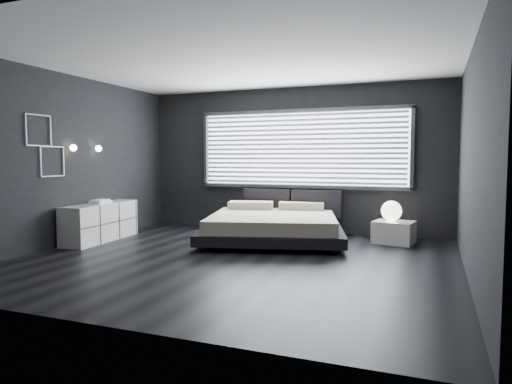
% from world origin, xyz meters
% --- Properties ---
extents(room, '(6.04, 6.00, 2.80)m').
position_xyz_m(room, '(0.00, 0.00, 1.40)').
color(room, black).
rests_on(room, ground).
extents(window, '(4.14, 0.09, 1.52)m').
position_xyz_m(window, '(0.20, 2.70, 1.61)').
color(window, white).
rests_on(window, ground).
extents(headboard, '(1.96, 0.16, 0.52)m').
position_xyz_m(headboard, '(0.04, 2.64, 0.57)').
color(headboard, black).
rests_on(headboard, ground).
extents(sconce_near, '(0.18, 0.11, 0.11)m').
position_xyz_m(sconce_near, '(-2.88, 0.05, 1.60)').
color(sconce_near, silver).
rests_on(sconce_near, ground).
extents(sconce_far, '(0.18, 0.11, 0.11)m').
position_xyz_m(sconce_far, '(-2.88, 0.65, 1.60)').
color(sconce_far, silver).
rests_on(sconce_far, ground).
extents(wall_art_upper, '(0.01, 0.48, 0.48)m').
position_xyz_m(wall_art_upper, '(-2.98, -0.55, 1.85)').
color(wall_art_upper, '#47474C').
rests_on(wall_art_upper, ground).
extents(wall_art_lower, '(0.01, 0.48, 0.48)m').
position_xyz_m(wall_art_lower, '(-2.98, -0.30, 1.38)').
color(wall_art_lower, '#47474C').
rests_on(wall_art_lower, ground).
extents(bed, '(2.84, 2.77, 0.61)m').
position_xyz_m(bed, '(0.03, 1.59, 0.28)').
color(bed, black).
rests_on(bed, ground).
extents(nightstand, '(0.72, 0.63, 0.37)m').
position_xyz_m(nightstand, '(2.00, 2.13, 0.19)').
color(nightstand, white).
rests_on(nightstand, ground).
extents(orb_lamp, '(0.34, 0.34, 0.34)m').
position_xyz_m(orb_lamp, '(1.95, 2.17, 0.54)').
color(orb_lamp, white).
rests_on(orb_lamp, nightstand).
extents(dresser, '(0.57, 1.66, 0.65)m').
position_xyz_m(dresser, '(-2.78, 0.54, 0.33)').
color(dresser, white).
rests_on(dresser, ground).
extents(book_stack, '(0.26, 0.33, 0.07)m').
position_xyz_m(book_stack, '(-2.77, 0.54, 0.68)').
color(book_stack, white).
rests_on(book_stack, dresser).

